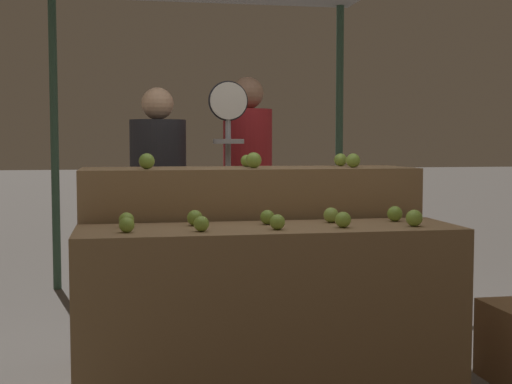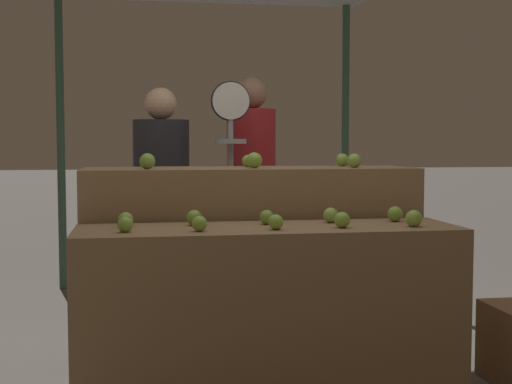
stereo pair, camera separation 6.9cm
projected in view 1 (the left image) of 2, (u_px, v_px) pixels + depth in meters
The scene contains 21 objects.
display_counter_front at pixel (270, 316), 3.51m from camera, with size 1.87×0.55×0.88m, color olive.
display_counter_back at pixel (249, 268), 4.09m from camera, with size 1.87×0.55×1.15m, color olive.
apple_front_0 at pixel (127, 225), 3.26m from camera, with size 0.07×0.07×0.07m, color #84AD3D.
apple_front_1 at pixel (201, 224), 3.30m from camera, with size 0.07×0.07×0.07m, color #84AD3D.
apple_front_2 at pixel (277, 222), 3.36m from camera, with size 0.07×0.07×0.07m, color #84AD3D.
apple_front_3 at pixel (343, 220), 3.44m from camera, with size 0.08×0.08×0.08m, color #84AD3D.
apple_front_4 at pixel (414, 218), 3.49m from camera, with size 0.08×0.08×0.08m, color #84AD3D.
apple_front_5 at pixel (126, 220), 3.44m from camera, with size 0.07×0.07×0.07m, color #84AD3D.
apple_front_6 at pixel (195, 218), 3.52m from camera, with size 0.08×0.08×0.08m, color #7AA338.
apple_front_7 at pixel (267, 217), 3.58m from camera, with size 0.07×0.07×0.07m, color #7AA338.
apple_front_8 at pixel (331, 215), 3.66m from camera, with size 0.08×0.08×0.08m, color #8EB247.
apple_front_9 at pixel (395, 214), 3.71m from camera, with size 0.08×0.08×0.08m, color #7AA338.
apple_back_0 at pixel (147, 161), 3.83m from camera, with size 0.09×0.09×0.09m, color #7AA338.
apple_back_1 at pixel (254, 160), 3.95m from camera, with size 0.09×0.09×0.09m, color #84AD3D.
apple_back_2 at pixel (353, 161), 4.05m from camera, with size 0.08×0.08×0.08m, color #84AD3D.
apple_back_3 at pixel (145, 162), 4.04m from camera, with size 0.07×0.07×0.07m, color #7AA338.
apple_back_4 at pixel (247, 161), 4.15m from camera, with size 0.07×0.07×0.07m, color #84AD3D.
apple_back_5 at pixel (341, 160), 4.27m from camera, with size 0.08×0.08×0.08m, color #84AD3D.
produce_scale at pixel (228, 155), 4.59m from camera, with size 0.26×0.20×1.69m.
person_vendor_at_scale at pixel (158, 192), 4.86m from camera, with size 0.47×0.47×1.66m.
person_customer_left at pixel (248, 179), 5.17m from camera, with size 0.40×0.40×1.76m.
Camera 1 is at (-0.70, -3.39, 1.30)m, focal length 50.00 mm.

